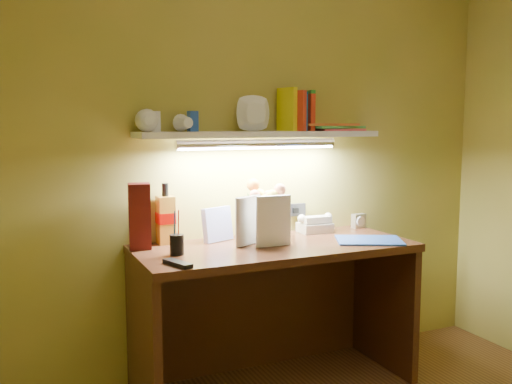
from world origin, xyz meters
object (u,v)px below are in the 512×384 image
Objects in this scene: whisky_bottle at (166,214)px; flower_bouquet at (267,209)px; desk at (275,316)px; telephone at (315,223)px; desk_clock at (359,221)px.

flower_bouquet is at bearing -11.73° from whisky_bottle.
desk is 8.02× the size of telephone.
flower_bouquet is 3.84× the size of desk_clock.
desk_clock is 1.15m from whisky_bottle.
desk is 17.01× the size of desk_clock.
desk is 0.55m from flower_bouquet.
whisky_bottle is at bearing 168.27° from flower_bouquet.
whisky_bottle is (-0.84, 0.05, 0.10)m from telephone.
desk is 4.54× the size of whisky_bottle.
whisky_bottle reaches higher than desk_clock.
desk_clock is at bearing 5.03° from telephone.
flower_bouquet is 0.64m from desk_clock.
telephone is at bearing 10.54° from flower_bouquet.
desk is at bearing -168.06° from desk_clock.
desk_clock is (0.65, 0.22, 0.42)m from desk.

